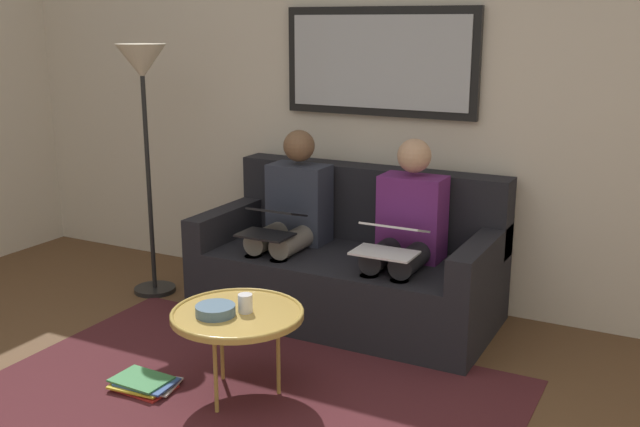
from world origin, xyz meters
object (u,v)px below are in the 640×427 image
framed_mirror (379,62)px  person_left (406,231)px  couch (351,266)px  coffee_table (237,315)px  cup (245,303)px  bowl (215,310)px  laptop_white (390,238)px  person_right (292,216)px  magazine_stack (145,383)px  standing_lamp (143,90)px  laptop_black (272,222)px

framed_mirror → person_left: bearing=130.0°
framed_mirror → couch: bearing=90.0°
coffee_table → cup: (-0.03, -0.02, 0.06)m
cup → bowl: 0.14m
framed_mirror → laptop_white: 1.22m
cup → person_right: size_ratio=0.08×
cup → bowl: size_ratio=0.47×
bowl → magazine_stack: bearing=13.7°
bowl → cup: bearing=-135.6°
person_right → magazine_stack: size_ratio=3.41×
magazine_stack → framed_mirror: bearing=-105.4°
standing_lamp → framed_mirror: bearing=-154.2°
bowl → person_left: person_left is taller
laptop_white → standing_lamp: (1.74, -0.04, 0.74)m
couch → standing_lamp: size_ratio=1.09×
magazine_stack → person_right: bearing=-94.6°
couch → magazine_stack: size_ratio=5.42×
magazine_stack → standing_lamp: 1.95m
coffee_table → standing_lamp: size_ratio=0.39×
laptop_white → magazine_stack: 1.51m
couch → laptop_white: size_ratio=5.11×
coffee_table → person_right: bearing=-73.0°
framed_mirror → standing_lamp: bearing=25.8°
person_right → magazine_stack: bearing=85.4°
coffee_table → magazine_stack: size_ratio=1.93×
laptop_black → laptop_white: bearing=-179.8°
laptop_black → magazine_stack: size_ratio=1.04×
person_right → standing_lamp: standing_lamp is taller
cup → standing_lamp: (1.36, -0.93, 0.89)m
framed_mirror → person_left: framed_mirror is taller
bowl → person_right: (0.28, -1.23, 0.15)m
framed_mirror → bowl: 2.01m
laptop_white → person_left: bearing=-90.0°
cup → person_right: 1.20m
laptop_white → laptop_black: 0.77m
framed_mirror → bowl: framed_mirror is taller
person_right → standing_lamp: bearing=11.5°
magazine_stack → standing_lamp: (0.87, -1.12, 1.34)m
framed_mirror → standing_lamp: size_ratio=0.78×
couch → cup: bearing=89.9°
person_right → laptop_black: bearing=90.0°
person_left → laptop_black: bearing=17.6°
couch → person_right: 0.49m
framed_mirror → coffee_table: 1.96m
person_left → magazine_stack: size_ratio=3.41×
person_right → coffee_table: bearing=107.0°
couch → person_left: bearing=169.9°
bowl → laptop_black: 1.03m
laptop_white → laptop_black: size_ratio=1.02×
cup → standing_lamp: standing_lamp is taller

